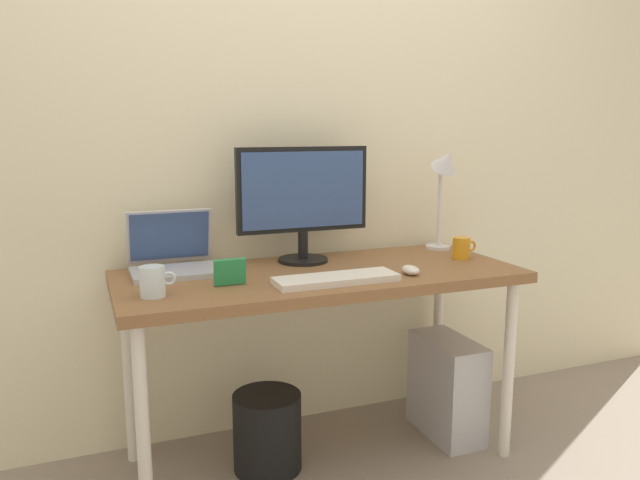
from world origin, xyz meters
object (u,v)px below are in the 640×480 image
at_px(laptop, 173,256).
at_px(computer_tower, 447,387).
at_px(coffee_mug, 462,248).
at_px(keyboard, 336,279).
at_px(photo_frame, 230,272).
at_px(wastebasket, 267,431).
at_px(desk, 320,289).
at_px(desk_lamp, 444,176).
at_px(mouse, 411,270).
at_px(glass_cup, 153,281).
at_px(monitor, 302,197).

xyz_separation_m(laptop, computer_tower, (1.08, -0.22, -0.61)).
height_order(laptop, coffee_mug, laptop).
distance_m(coffee_mug, computer_tower, 0.60).
relative_size(keyboard, coffee_mug, 4.10).
xyz_separation_m(photo_frame, wastebasket, (0.15, 0.09, -0.66)).
height_order(desk, wastebasket, desk).
height_order(desk_lamp, computer_tower, desk_lamp).
distance_m(desk_lamp, mouse, 0.59).
relative_size(desk_lamp, glass_cup, 3.93).
distance_m(desk_lamp, wastebasket, 1.28).
relative_size(coffee_mug, photo_frame, 0.98).
bearing_deg(laptop, coffee_mug, -10.15).
bearing_deg(desk_lamp, desk, -164.25).
bearing_deg(keyboard, desk_lamp, 28.55).
xyz_separation_m(laptop, wastebasket, (0.29, -0.20, -0.67)).
bearing_deg(glass_cup, laptop, 70.79).
bearing_deg(monitor, glass_cup, -153.56).
bearing_deg(desk_lamp, laptop, 179.15).
relative_size(computer_tower, wastebasket, 1.40).
height_order(monitor, coffee_mug, monitor).
bearing_deg(glass_cup, desk, 11.48).
bearing_deg(desk_lamp, glass_cup, -166.32).
bearing_deg(keyboard, wastebasket, 139.05).
relative_size(keyboard, wastebasket, 1.47).
relative_size(monitor, computer_tower, 1.28).
bearing_deg(photo_frame, wastebasket, 30.08).
bearing_deg(coffee_mug, desk, 179.74).
distance_m(glass_cup, computer_tower, 1.34).
xyz_separation_m(glass_cup, wastebasket, (0.41, 0.13, -0.66)).
height_order(monitor, computer_tower, monitor).
relative_size(coffee_mug, glass_cup, 0.93).
height_order(keyboard, photo_frame, photo_frame).
bearing_deg(desk, desk_lamp, 15.75).
bearing_deg(laptop, computer_tower, -11.39).
xyz_separation_m(keyboard, wastebasket, (-0.21, 0.18, -0.62)).
distance_m(mouse, glass_cup, 0.92).
distance_m(laptop, coffee_mug, 1.16).
xyz_separation_m(monitor, laptop, (-0.51, 0.02, -0.20)).
distance_m(desk_lamp, keyboard, 0.81).
xyz_separation_m(desk, glass_cup, (-0.62, -0.13, 0.12)).
bearing_deg(glass_cup, keyboard, -4.48).
bearing_deg(desk, glass_cup, -168.52).
height_order(desk, keyboard, keyboard).
xyz_separation_m(desk_lamp, photo_frame, (-1.01, -0.26, -0.28)).
relative_size(keyboard, computer_tower, 1.05).
height_order(laptop, photo_frame, laptop).
bearing_deg(photo_frame, mouse, -7.65).
xyz_separation_m(desk, computer_tower, (0.57, -0.02, -0.48)).
bearing_deg(desk_lamp, mouse, -135.58).
xyz_separation_m(desk, mouse, (0.29, -0.17, 0.09)).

